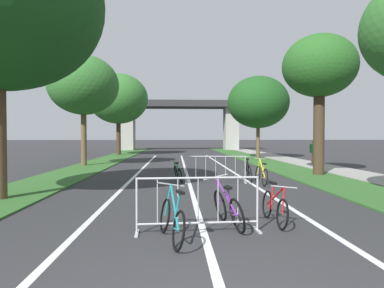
% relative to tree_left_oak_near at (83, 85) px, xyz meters
% --- Properties ---
extents(grass_verge_left, '(2.47, 48.57, 0.05)m').
position_rel_tree_left_oak_near_xyz_m(grass_verge_left, '(0.52, 2.31, -4.84)').
color(grass_verge_left, '#2D5B26').
rests_on(grass_verge_left, ground).
extents(grass_verge_right, '(2.47, 48.57, 0.05)m').
position_rel_tree_left_oak_near_xyz_m(grass_verge_right, '(11.59, 2.31, -4.84)').
color(grass_verge_right, '#2D5B26').
rests_on(grass_verge_right, ground).
extents(sidewalk_path_right, '(2.16, 48.57, 0.08)m').
position_rel_tree_left_oak_near_xyz_m(sidewalk_path_right, '(13.91, 2.31, -4.82)').
color(sidewalk_path_right, gray).
rests_on(sidewalk_path_right, ground).
extents(lane_stripe_center, '(0.14, 28.10, 0.01)m').
position_rel_tree_left_oak_near_xyz_m(lane_stripe_center, '(6.06, -3.51, -4.86)').
color(lane_stripe_center, silver).
rests_on(lane_stripe_center, ground).
extents(lane_stripe_right_lane, '(0.14, 28.10, 0.01)m').
position_rel_tree_left_oak_near_xyz_m(lane_stripe_right_lane, '(8.42, -3.51, -4.86)').
color(lane_stripe_right_lane, silver).
rests_on(lane_stripe_right_lane, ground).
extents(lane_stripe_left_lane, '(0.14, 28.10, 0.01)m').
position_rel_tree_left_oak_near_xyz_m(lane_stripe_left_lane, '(3.69, -3.51, -4.86)').
color(lane_stripe_left_lane, silver).
rests_on(lane_stripe_left_lane, ground).
extents(overpass_bridge, '(17.09, 4.05, 6.26)m').
position_rel_tree_left_oak_near_xyz_m(overpass_bridge, '(6.06, 22.58, -0.39)').
color(overpass_bridge, '#2D2D30').
rests_on(overpass_bridge, ground).
extents(tree_left_oak_near, '(4.21, 4.21, 6.67)m').
position_rel_tree_left_oak_near_xyz_m(tree_left_oak_near, '(0.00, 0.00, 0.00)').
color(tree_left_oak_near, brown).
rests_on(tree_left_oak_near, ground).
extents(tree_left_pine_far, '(5.58, 5.58, 7.72)m').
position_rel_tree_left_oak_near_xyz_m(tree_left_pine_far, '(0.12, 11.56, 0.47)').
color(tree_left_pine_far, '#3D2D1E').
rests_on(tree_left_pine_far, ground).
extents(tree_right_cypress_far, '(3.33, 3.33, 6.43)m').
position_rel_tree_left_oak_near_xyz_m(tree_right_cypress_far, '(12.09, -5.44, 0.06)').
color(tree_right_cypress_far, '#3D2D1E').
rests_on(tree_right_cypress_far, ground).
extents(tree_right_pine_near, '(4.85, 4.85, 6.56)m').
position_rel_tree_left_oak_near_xyz_m(tree_right_pine_near, '(12.10, 5.87, -0.37)').
color(tree_right_pine_near, brown).
rests_on(tree_right_pine_near, ground).
extents(crowd_barrier_nearest, '(2.36, 0.55, 1.05)m').
position_rel_tree_left_oak_near_xyz_m(crowd_barrier_nearest, '(5.96, -14.19, -4.34)').
color(crowd_barrier_nearest, '#ADADB2').
rests_on(crowd_barrier_nearest, ground).
extents(crowd_barrier_second, '(2.36, 0.56, 1.05)m').
position_rel_tree_left_oak_near_xyz_m(crowd_barrier_second, '(7.07, -7.64, -4.34)').
color(crowd_barrier_second, '#ADADB2').
rests_on(crowd_barrier_second, ground).
extents(bicycle_teal_0, '(0.54, 1.68, 0.97)m').
position_rel_tree_left_oak_near_xyz_m(bicycle_teal_0, '(5.46, -14.67, -4.49)').
color(bicycle_teal_0, black).
rests_on(bicycle_teal_0, ground).
extents(bicycle_purple_1, '(0.72, 1.64, 1.01)m').
position_rel_tree_left_oak_near_xyz_m(bicycle_purple_1, '(6.57, -13.83, -4.49)').
color(bicycle_purple_1, black).
rests_on(bicycle_purple_1, ground).
extents(bicycle_black_2, '(0.43, 1.64, 0.99)m').
position_rel_tree_left_oak_near_xyz_m(bicycle_black_2, '(8.44, -7.19, -4.48)').
color(bicycle_black_2, black).
rests_on(bicycle_black_2, ground).
extents(bicycle_red_3, '(0.52, 1.57, 0.86)m').
position_rel_tree_left_oak_near_xyz_m(bicycle_red_3, '(7.58, -13.62, -4.52)').
color(bicycle_red_3, black).
rests_on(bicycle_red_3, ground).
extents(bicycle_green_4, '(0.62, 1.68, 0.88)m').
position_rel_tree_left_oak_near_xyz_m(bicycle_green_4, '(5.62, -7.19, -4.52)').
color(bicycle_green_4, black).
rests_on(bicycle_green_4, ground).
extents(bicycle_yellow_5, '(0.42, 1.70, 0.97)m').
position_rel_tree_left_oak_near_xyz_m(bicycle_yellow_5, '(8.73, -8.13, -4.49)').
color(bicycle_yellow_5, black).
rests_on(bicycle_yellow_5, ground).
extents(pedestrian_strolling, '(0.57, 0.29, 1.58)m').
position_rel_tree_left_oak_near_xyz_m(pedestrian_strolling, '(14.13, -0.07, -3.91)').
color(pedestrian_strolling, olive).
rests_on(pedestrian_strolling, ground).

